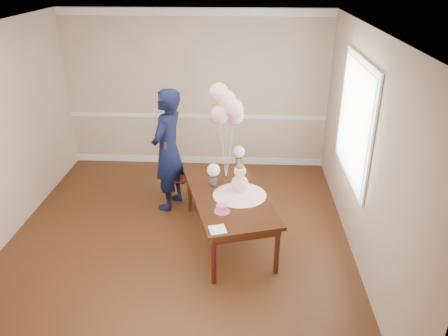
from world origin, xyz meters
The scene contains 51 objects.
floor centered at (0.00, 0.00, 0.00)m, with size 4.50×5.00×0.00m, color #331A0C.
ceiling centered at (0.00, 0.00, 2.70)m, with size 4.50×5.00×0.02m, color silver.
wall_back centered at (0.00, 2.50, 1.35)m, with size 4.50×0.02×2.70m, color tan.
wall_front centered at (0.00, -2.50, 1.35)m, with size 4.50×0.02×2.70m, color tan.
wall_right centered at (2.25, 0.00, 1.35)m, with size 0.02×5.00×2.70m, color tan.
chair_rail_trim centered at (0.00, 2.49, 0.90)m, with size 4.50×0.02×0.07m, color silver.
crown_molding centered at (0.00, 2.49, 2.63)m, with size 4.50×0.02×0.12m, color white.
baseboard_trim centered at (0.00, 2.49, 0.06)m, with size 4.50×0.02×0.12m, color silver.
window_frame centered at (2.23, 0.50, 1.55)m, with size 0.02×1.66×1.56m, color white.
window_blinds centered at (2.21, 0.50, 1.55)m, with size 0.01×1.50×1.40m, color silver.
dining_table_top centered at (0.66, 0.09, 0.65)m, with size 0.90×1.79×0.04m, color black.
table_apron centered at (0.66, 0.09, 0.58)m, with size 0.81×1.70×0.09m, color black.
table_leg_fl centered at (0.53, -0.81, 0.31)m, with size 0.06×0.06×0.63m, color black.
table_leg_fr centered at (1.25, -0.59, 0.31)m, with size 0.06×0.06×0.63m, color black.
table_leg_bl centered at (0.06, 0.78, 0.31)m, with size 0.06×0.06×0.63m, color black.
table_leg_br centered at (0.78, 0.99, 0.31)m, with size 0.06×0.06×0.63m, color black.
baby_skirt centered at (0.80, 0.09, 0.72)m, with size 0.68×0.68×0.09m, color #FFBBD6.
baby_torso centered at (0.80, 0.09, 0.83)m, with size 0.22×0.22×0.22m, color #FFA1C6.
baby_head centered at (0.80, 0.09, 1.00)m, with size 0.15×0.15×0.15m, color beige.
baby_hair centered at (0.80, 0.09, 1.06)m, with size 0.11×0.11×0.11m, color brown.
cake_platter centered at (0.60, -0.35, 0.68)m, with size 0.20×0.20×0.01m, color silver.
birthday_cake centered at (0.60, -0.35, 0.72)m, with size 0.13×0.13×0.09m, color #E64891.
cake_flower_a centered at (0.60, -0.35, 0.78)m, with size 0.03×0.03×0.03m, color silver.
cake_flower_b centered at (0.62, -0.32, 0.78)m, with size 0.03×0.03×0.03m, color silver.
rose_vase_near centered at (0.45, 0.31, 0.74)m, with size 0.09×0.09×0.14m, color silver.
roses_near centered at (0.45, 0.31, 0.91)m, with size 0.17×0.17×0.17m, color #FFD5DA.
rose_vase_far centered at (0.77, 0.92, 0.74)m, with size 0.09×0.09×0.14m, color white.
roses_far centered at (0.77, 0.92, 0.91)m, with size 0.17×0.17×0.17m, color white.
napkin centered at (0.57, -0.73, 0.68)m, with size 0.18×0.18×0.01m, color white.
balloon_weight centered at (0.60, 0.59, 0.68)m, with size 0.04×0.04×0.02m, color #B5B4B9.
balloon_a centered at (0.52, 0.56, 1.57)m, with size 0.25×0.25×0.25m, color #E5A2AE.
balloon_b centered at (0.70, 0.57, 1.66)m, with size 0.25×0.25×0.25m, color #EEA8B5.
balloon_c centered at (0.59, 0.68, 1.75)m, with size 0.25×0.25×0.25m, color #FFB4C5.
balloon_d centered at (0.50, 0.67, 1.84)m, with size 0.25×0.25×0.25m, color #F6AED3.
balloon_e centered at (0.71, 0.70, 1.52)m, with size 0.25×0.25×0.25m, color #DF9EB7.
balloon_ribbon_a centered at (0.56, 0.58, 1.06)m, with size 0.00×0.00×0.75m, color white.
balloon_ribbon_b centered at (0.65, 0.58, 1.10)m, with size 0.00×0.00×0.84m, color white.
balloon_ribbon_c centered at (0.60, 0.64, 1.15)m, with size 0.00×0.00×0.93m, color white.
balloon_ribbon_d centered at (0.55, 0.63, 1.19)m, with size 0.00×0.00×1.02m, color silver.
balloon_ribbon_e centered at (0.66, 0.64, 1.04)m, with size 0.00×0.00×0.71m, color white.
dining_chair_seat centered at (-0.08, 1.04, 0.48)m, with size 0.47×0.47×0.05m, color black.
chair_leg_fl centered at (-0.24, 0.82, 0.23)m, with size 0.04×0.04×0.45m, color #331B0E.
chair_leg_fr centered at (0.13, 0.88, 0.23)m, with size 0.04×0.04×0.45m, color #3E2111.
chair_leg_bl centered at (-0.30, 1.20, 0.23)m, with size 0.04×0.04×0.45m, color #3E1810.
chair_leg_br centered at (0.08, 1.25, 0.23)m, with size 0.04×0.04×0.45m, color #3E2311.
chair_back_post_l centered at (-0.26, 0.82, 0.78)m, with size 0.04×0.04×0.59m, color #341B0E.
chair_back_post_r centered at (-0.32, 1.20, 0.78)m, with size 0.04×0.04×0.59m, color #391C0F.
chair_slat_low centered at (-0.29, 1.01, 0.66)m, with size 0.03×0.42×0.05m, color #34180E.
chair_slat_mid centered at (-0.29, 1.01, 0.82)m, with size 0.03×0.42×0.05m, color #3C1D10.
chair_slat_top centered at (-0.29, 1.01, 0.99)m, with size 0.03×0.42×0.05m, color #3E1511.
woman centered at (-0.25, 0.93, 0.90)m, with size 0.66×0.44×1.81m, color black.
Camera 1 is at (0.85, -4.78, 3.36)m, focal length 35.00 mm.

